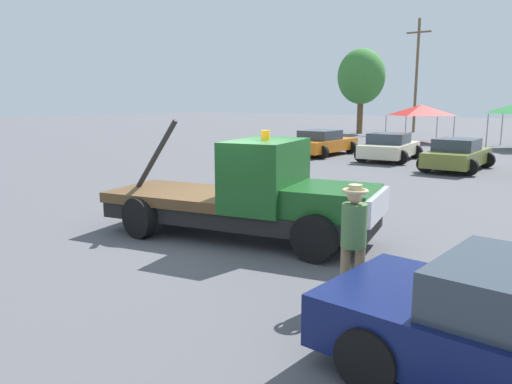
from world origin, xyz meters
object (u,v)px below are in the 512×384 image
Objects in this scene: parked_car_olive at (457,155)px; tree_left at (361,77)px; tow_truck at (253,197)px; utility_pole at (417,73)px; person_near_truck at (354,233)px; canopy_tent_red at (421,110)px; parked_car_cream at (389,147)px; parked_car_orange at (322,143)px.

tree_left is at bearing 35.08° from parked_car_olive.
tow_truck is 0.62× the size of utility_pole.
canopy_tent_red reaches higher than person_near_truck.
tow_truck is 1.75× the size of canopy_tent_red.
canopy_tent_red is (-9.50, 27.78, 1.20)m from person_near_truck.
tow_truck is 15.47m from parked_car_cream.
utility_pole is (-4.54, 10.50, 3.02)m from canopy_tent_red.
person_near_truck is at bearing -148.73° from parked_car_orange.
utility_pole reaches higher than tow_truck.
utility_pole reaches higher than person_near_truck.
tree_left is at bearing 99.40° from tow_truck.
canopy_tent_red is at bearing 24.80° from parked_car_olive.
person_near_truck is 0.39× the size of parked_car_cream.
parked_car_cream is at bearing -90.97° from parked_car_orange.
parked_car_cream is at bearing 66.45° from parked_car_olive.
canopy_tent_red is at bearing -66.62° from utility_pole.
canopy_tent_red is 11.83m from utility_pole.
person_near_truck is 29.39m from canopy_tent_red.
person_near_truck reaches higher than parked_car_olive.
parked_car_olive is 1.23× the size of canopy_tent_red.
parked_car_olive is at bearing -52.90° from tree_left.
person_near_truck is 18.01m from parked_car_cream.
parked_car_orange is 7.62m from parked_car_olive.
utility_pole is (3.08, 4.59, 0.38)m from tree_left.
canopy_tent_red is (1.14, 11.13, 1.58)m from parked_car_orange.
tree_left is 5.54m from utility_pole.
parked_car_cream is (-3.60, 15.04, -0.27)m from tow_truck.
canopy_tent_red is 0.36× the size of utility_pole.
utility_pole is at bearing 23.26° from parked_car_olive.
canopy_tent_red is (-6.29, 26.15, 1.31)m from tow_truck.
tow_truck is 0.85× the size of tree_left.
tow_truck is at bearing -174.52° from parked_car_cream.
tow_truck is at bearing 40.67° from person_near_truck.
parked_car_olive is (3.65, -1.44, -0.00)m from parked_car_cream.
parked_car_olive is (-3.16, 15.23, -0.38)m from person_near_truck.
canopy_tent_red is at bearing -7.15° from parked_car_orange.
canopy_tent_red is 10.00m from tree_left.
tree_left reaches higher than parked_car_orange.
parked_car_orange is at bearing 77.25° from parked_car_olive.
canopy_tent_red is at bearing -37.81° from tree_left.
tree_left is at bearing -123.86° from utility_pole.
person_near_truck is 0.49× the size of canopy_tent_red.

